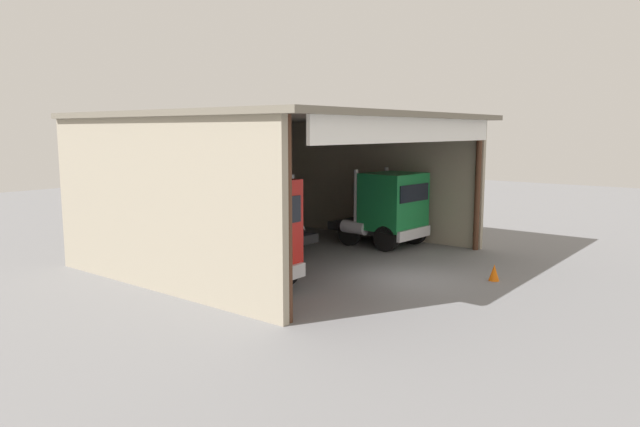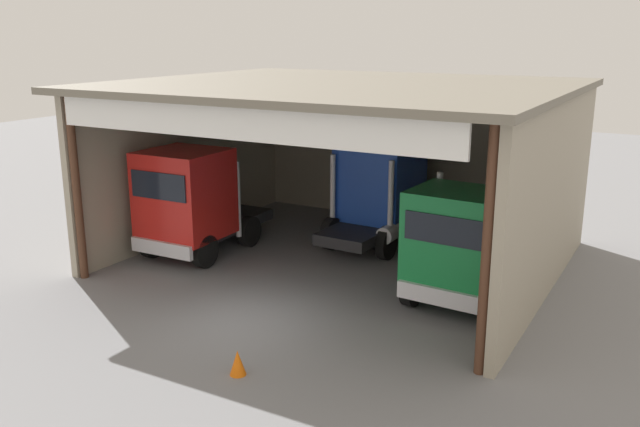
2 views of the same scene
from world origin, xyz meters
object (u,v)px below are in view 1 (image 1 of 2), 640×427
Objects in this scene: tool_cart at (182,240)px; traffic_cone at (494,273)px; truck_red_center_left_bay at (242,233)px; oil_drum at (242,227)px; truck_blue_center_right_bay at (254,206)px; truck_green_yard_outside at (388,207)px.

tool_cart is 12.65m from traffic_cone.
truck_red_center_left_bay is 9.66m from oil_drum.
tool_cart is (2.58, 6.30, -1.34)m from truck_red_center_left_bay.
truck_blue_center_right_bay is (4.73, 4.13, 0.03)m from truck_red_center_left_bay.
truck_green_yard_outside is 4.66× the size of oil_drum.
oil_drum is 0.91× the size of tool_cart.
traffic_cone is (3.48, -12.16, -0.22)m from tool_cart.
traffic_cone is at bearing -80.75° from truck_blue_center_right_bay.
truck_red_center_left_bay is 1.16× the size of truck_blue_center_right_bay.
truck_red_center_left_bay reaches higher than tool_cart.
truck_green_yard_outside is 7.60× the size of traffic_cone.
truck_blue_center_right_bay is 10.21m from traffic_cone.
oil_drum is 4.07m from tool_cart.
tool_cart is (-6.40, 6.14, -1.20)m from truck_green_yard_outside.
oil_drum is (6.61, 6.90, -1.39)m from truck_red_center_left_bay.
traffic_cone is (-2.93, -6.02, -1.42)m from truck_green_yard_outside.
tool_cart is at bearing -113.60° from truck_red_center_left_bay.
tool_cart is at bearing -171.52° from oil_drum.
truck_blue_center_right_bay is 7.97× the size of traffic_cone.
truck_blue_center_right_bay is at bearing -45.21° from tool_cart.
truck_red_center_left_bay is 6.28m from truck_blue_center_right_bay.
truck_green_yard_outside is 4.26× the size of tool_cart.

